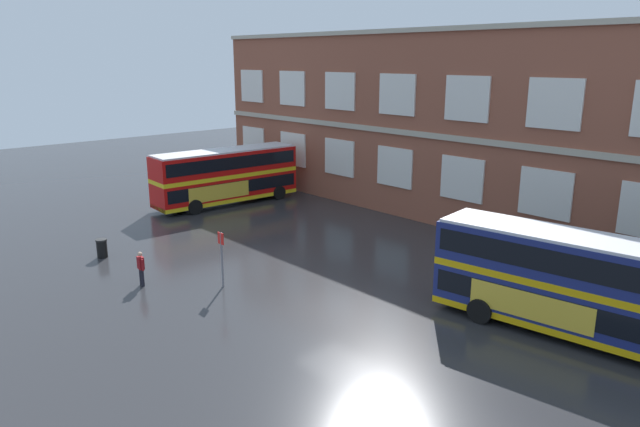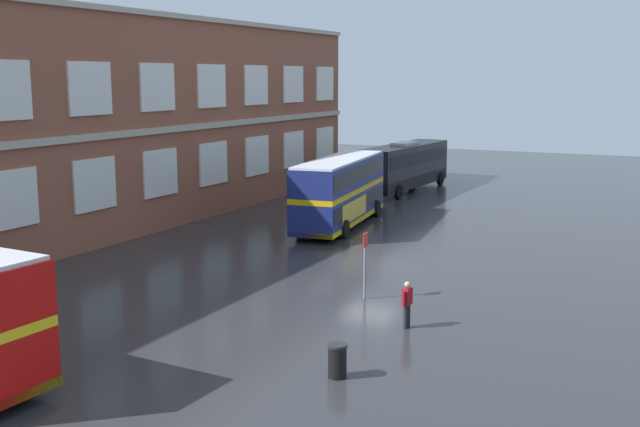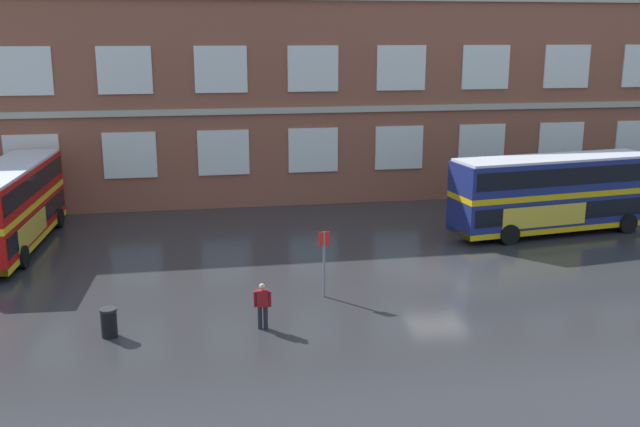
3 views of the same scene
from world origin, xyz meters
The scene contains 7 objects.
ground_plane centered at (0.00, 2.00, 0.00)m, with size 120.00×120.00×0.00m, color #2B2B2D.
brick_terminal_building centered at (-0.51, 17.98, 6.07)m, with size 53.96×8.19×12.42m.
double_decker_middle centered at (8.05, 5.31, 2.15)m, with size 11.25×4.02×4.07m.
touring_coach centered at (23.64, 6.95, 1.91)m, with size 12.12×3.37×3.80m.
waiting_passenger centered at (-8.24, -4.82, 0.93)m, with size 0.64×0.28×1.70m.
bus_stand_flag centered at (-5.50, -2.04, 1.64)m, with size 0.44×0.10×2.70m.
station_litter_bin centered at (-13.56, -4.56, 0.52)m, with size 0.60×0.60×1.03m.
Camera 2 is at (-33.61, -13.85, 8.87)m, focal length 43.85 mm.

